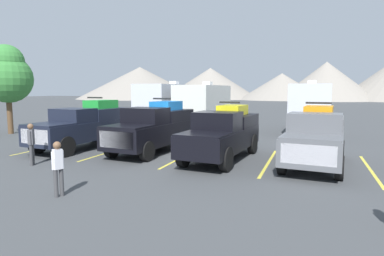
% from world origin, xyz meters
% --- Properties ---
extents(ground_plane, '(240.00, 240.00, 0.00)m').
position_xyz_m(ground_plane, '(0.00, 0.00, 0.00)').
color(ground_plane, '#3F4244').
extents(pickup_truck_a, '(2.49, 5.94, 2.67)m').
position_xyz_m(pickup_truck_a, '(-5.75, 0.44, 1.22)').
color(pickup_truck_a, black).
rests_on(pickup_truck_a, ground).
extents(pickup_truck_b, '(2.51, 5.69, 2.64)m').
position_xyz_m(pickup_truck_b, '(-1.85, 0.73, 1.22)').
color(pickup_truck_b, black).
rests_on(pickup_truck_b, ground).
extents(pickup_truck_c, '(2.45, 5.84, 2.52)m').
position_xyz_m(pickup_truck_c, '(1.82, 0.23, 1.18)').
color(pickup_truck_c, black).
rests_on(pickup_truck_c, ground).
extents(pickup_truck_d, '(2.54, 5.67, 2.54)m').
position_xyz_m(pickup_truck_d, '(5.65, 0.36, 1.17)').
color(pickup_truck_d, '#595B60').
rests_on(pickup_truck_d, ground).
extents(lot_stripe_a, '(0.12, 5.50, 0.01)m').
position_xyz_m(lot_stripe_a, '(-7.67, 0.17, 0.00)').
color(lot_stripe_a, gold).
rests_on(lot_stripe_a, ground).
extents(lot_stripe_b, '(0.12, 5.50, 0.01)m').
position_xyz_m(lot_stripe_b, '(-3.83, 0.17, 0.00)').
color(lot_stripe_b, gold).
rests_on(lot_stripe_b, ground).
extents(lot_stripe_c, '(0.12, 5.50, 0.01)m').
position_xyz_m(lot_stripe_c, '(0.00, 0.17, 0.00)').
color(lot_stripe_c, gold).
rests_on(lot_stripe_c, ground).
extents(lot_stripe_d, '(0.12, 5.50, 0.01)m').
position_xyz_m(lot_stripe_d, '(3.83, 0.17, 0.00)').
color(lot_stripe_d, gold).
rests_on(lot_stripe_d, ground).
extents(lot_stripe_e, '(0.12, 5.50, 0.01)m').
position_xyz_m(lot_stripe_e, '(7.67, 0.17, 0.00)').
color(lot_stripe_e, gold).
rests_on(lot_stripe_e, ground).
extents(camper_trailer_a, '(2.73, 8.63, 3.79)m').
position_xyz_m(camper_trailer_a, '(-5.64, 10.94, 2.00)').
color(camper_trailer_a, silver).
rests_on(camper_trailer_a, ground).
extents(camper_trailer_b, '(2.76, 7.40, 3.69)m').
position_xyz_m(camper_trailer_b, '(-2.32, 10.05, 1.95)').
color(camper_trailer_b, silver).
rests_on(camper_trailer_b, ground).
extents(camper_trailer_c, '(2.72, 7.82, 3.73)m').
position_xyz_m(camper_trailer_c, '(5.37, 10.65, 1.97)').
color(camper_trailer_c, silver).
rests_on(camper_trailer_c, ground).
extents(person_a, '(0.27, 0.33, 1.60)m').
position_xyz_m(person_a, '(-1.26, -6.47, 0.92)').
color(person_a, '#3F3F42').
rests_on(person_a, ground).
extents(person_c, '(0.29, 0.35, 1.71)m').
position_xyz_m(person_c, '(-5.14, -3.70, 0.98)').
color(person_c, '#3F3F42').
rests_on(person_c, ground).
extents(tree_a, '(3.31, 3.31, 6.13)m').
position_xyz_m(tree_a, '(-14.29, 3.23, 4.08)').
color(tree_a, brown).
rests_on(tree_a, ground).
extents(mountain_ridge, '(153.61, 47.06, 17.27)m').
position_xyz_m(mountain_ridge, '(12.04, 91.09, 6.67)').
color(mountain_ridge, gray).
rests_on(mountain_ridge, ground).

